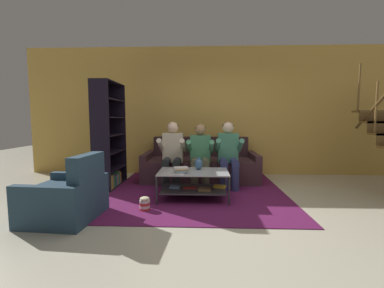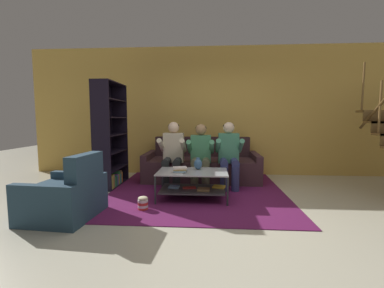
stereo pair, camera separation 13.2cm
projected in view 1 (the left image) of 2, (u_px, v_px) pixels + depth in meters
name	position (u px, v px, depth m)	size (l,w,h in m)	color
ground	(213.00, 210.00, 3.61)	(16.80, 16.80, 0.00)	beige
back_partition	(209.00, 111.00, 5.92)	(8.40, 0.12, 2.90)	gold
couch	(200.00, 166.00, 5.40)	(2.34, 1.00, 0.88)	#42282E
person_seated_left	(172.00, 152.00, 4.81)	(0.50, 0.58, 1.22)	#232627
person_seated_middle	(200.00, 153.00, 4.79)	(0.50, 0.58, 1.18)	brown
person_seated_right	(228.00, 152.00, 4.77)	(0.50, 0.58, 1.22)	navy
coffee_table	(194.00, 181.00, 4.09)	(1.10, 0.67, 0.45)	#BBBABF
area_rug	(197.00, 189.00, 4.65)	(3.00, 3.27, 0.01)	#5F194A
vase	(199.00, 164.00, 4.20)	(0.13, 0.13, 0.20)	#39618B
book_stack	(181.00, 170.00, 3.95)	(0.24, 0.22, 0.09)	silver
bookshelf	(107.00, 145.00, 4.84)	(0.34, 0.95, 1.96)	black
armchair	(67.00, 198.00, 3.27)	(0.87, 0.91, 0.84)	#274155
popcorn_tub	(145.00, 204.00, 3.59)	(0.14, 0.14, 0.19)	red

